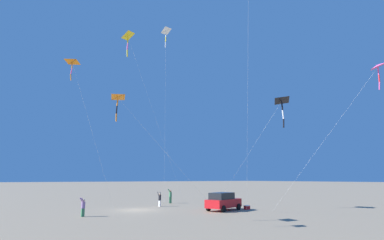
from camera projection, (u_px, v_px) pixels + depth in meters
The scene contains 12 objects.
ground_plane at pixel (137, 210), 32.45m from camera, with size 600.00×600.00×0.00m, color gray.
parked_car at pixel (223, 201), 31.96m from camera, with size 4.66×3.08×1.85m.
cooler_box at pixel (247, 207), 33.10m from camera, with size 0.62×0.42×0.42m.
person_adult_flyer at pixel (170, 195), 41.47m from camera, with size 0.65×0.56×1.90m.
person_child_green_jacket at pixel (160, 199), 36.65m from camera, with size 0.39×0.50×1.71m.
person_child_grey_jacket at pixel (83, 206), 26.85m from camera, with size 0.54×0.44×1.66m.
kite_delta_striped_overhead at pixel (281, 101), 23.97m from camera, with size 3.69×13.41×9.70m.
kite_delta_long_streamer_right at pixel (377, 67), 22.96m from camera, with size 1.86×13.01×11.93m.
kite_delta_black_fish_shape at pixel (118, 98), 24.54m from camera, with size 14.19×5.75×10.07m.
kite_delta_checkered_midright at pixel (166, 31), 38.90m from camera, with size 5.00×8.35×22.33m.
kite_delta_white_trailing at pixel (72, 63), 21.41m from camera, with size 6.08×5.51×11.59m.
kite_delta_long_streamer_left at pixel (127, 36), 35.26m from camera, with size 13.01×8.04×20.12m.
Camera 1 is at (-13.42, -31.46, 3.31)m, focal length 28.37 mm.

